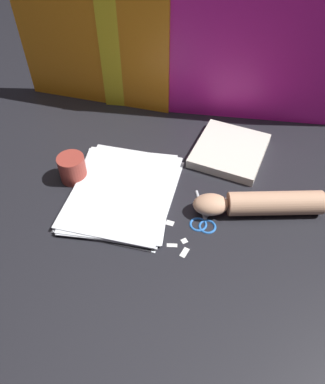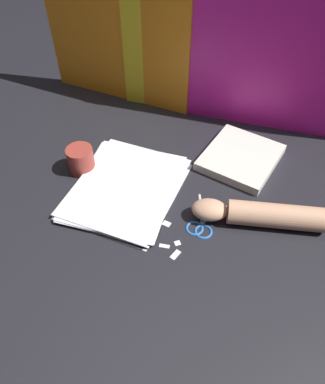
{
  "view_description": "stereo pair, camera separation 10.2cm",
  "coord_description": "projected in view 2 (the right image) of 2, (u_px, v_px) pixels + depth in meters",
  "views": [
    {
      "loc": [
        0.17,
        -0.71,
        0.81
      ],
      "look_at": [
        0.04,
        -0.03,
        0.06
      ],
      "focal_mm": 35.0,
      "sensor_mm": 36.0,
      "label": 1
    },
    {
      "loc": [
        0.27,
        -0.69,
        0.81
      ],
      "look_at": [
        0.04,
        -0.03,
        0.06
      ],
      "focal_mm": 35.0,
      "sensor_mm": 36.0,
      "label": 2
    }
  ],
  "objects": [
    {
      "name": "paper_scrap_side",
      "position": [
        177.0,
        243.0,
        0.98
      ],
      "size": [
        0.02,
        0.02,
        0.0
      ],
      "color": "white",
      "rests_on": "ground_plane"
    },
    {
      "name": "paper_scrap_mid",
      "position": [
        167.0,
        224.0,
        1.02
      ],
      "size": [
        0.02,
        0.02,
        0.0
      ],
      "color": "white",
      "rests_on": "ground_plane"
    },
    {
      "name": "book_closed",
      "position": [
        241.0,
        157.0,
        1.19
      ],
      "size": [
        0.26,
        0.28,
        0.03
      ],
      "color": "silver",
      "rests_on": "ground_plane"
    },
    {
      "name": "paper_scrap_near",
      "position": [
        175.0,
        255.0,
        0.96
      ],
      "size": [
        0.02,
        0.03,
        0.0
      ],
      "color": "white",
      "rests_on": "ground_plane"
    },
    {
      "name": "scissors",
      "position": [
        202.0,
        223.0,
        1.02
      ],
      "size": [
        0.11,
        0.16,
        0.01
      ],
      "color": "silver",
      "rests_on": "ground_plane"
    },
    {
      "name": "mug",
      "position": [
        81.0,
        160.0,
        1.14
      ],
      "size": [
        0.08,
        0.08,
        0.08
      ],
      "color": "#99382D",
      "rests_on": "ground_plane"
    },
    {
      "name": "backdrop_panel_left",
      "position": [
        117.0,
        37.0,
        1.29
      ],
      "size": [
        0.55,
        0.07,
        0.47
      ],
      "color": "orange",
      "rests_on": "ground_plane"
    },
    {
      "name": "paper_stack",
      "position": [
        125.0,
        188.0,
        1.11
      ],
      "size": [
        0.31,
        0.38,
        0.02
      ],
      "color": "white",
      "rests_on": "ground_plane"
    },
    {
      "name": "paper_scrap_far",
      "position": [
        164.0,
        246.0,
        0.97
      ],
      "size": [
        0.03,
        0.01,
        0.0
      ],
      "color": "white",
      "rests_on": "ground_plane"
    },
    {
      "name": "ground_plane",
      "position": [
        152.0,
        197.0,
        1.09
      ],
      "size": [
        6.0,
        6.0,
        0.0
      ],
      "primitive_type": "plane",
      "color": "black"
    },
    {
      "name": "backdrop_panel_right",
      "position": [
        298.0,
        57.0,
        1.13
      ],
      "size": [
        0.69,
        0.05,
        0.52
      ],
      "color": "#D81E9E",
      "rests_on": "ground_plane"
    },
    {
      "name": "backdrop_panel_center",
      "position": [
        197.0,
        59.0,
        1.24
      ],
      "size": [
        0.52,
        0.04,
        0.41
      ],
      "color": "yellow",
      "rests_on": "ground_plane"
    },
    {
      "name": "hand_forearm",
      "position": [
        261.0,
        214.0,
        1.0
      ],
      "size": [
        0.36,
        0.14,
        0.07
      ],
      "color": "tan",
      "rests_on": "ground_plane"
    }
  ]
}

